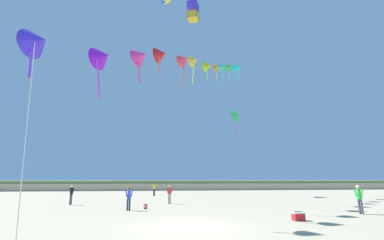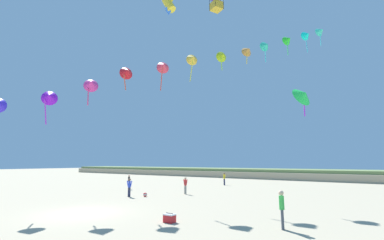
# 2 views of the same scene
# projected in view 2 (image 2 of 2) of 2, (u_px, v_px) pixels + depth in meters

# --- Properties ---
(ground_plane) EXTENTS (240.00, 240.00, 0.00)m
(ground_plane) POSITION_uv_depth(u_px,v_px,m) (83.00, 213.00, 15.53)
(ground_plane) COLOR tan
(dune_ridge) EXTENTS (120.00, 11.11, 1.74)m
(dune_ridge) POSITION_uv_depth(u_px,v_px,m) (282.00, 174.00, 49.34)
(dune_ridge) COLOR tan
(dune_ridge) RESTS_ON ground
(person_near_left) EXTENTS (0.50, 0.39, 1.60)m
(person_near_left) POSITION_uv_depth(u_px,v_px,m) (129.00, 181.00, 29.59)
(person_near_left) COLOR #474C56
(person_near_left) RESTS_ON ground
(person_near_right) EXTENTS (0.56, 0.22, 1.60)m
(person_near_right) POSITION_uv_depth(u_px,v_px,m) (185.00, 184.00, 24.85)
(person_near_right) COLOR gray
(person_near_right) RESTS_ON ground
(person_mid_center) EXTENTS (0.56, 0.22, 1.60)m
(person_mid_center) POSITION_uv_depth(u_px,v_px,m) (129.00, 186.00, 22.95)
(person_mid_center) COLOR #282D4C
(person_mid_center) RESTS_ON ground
(person_far_left) EXTENTS (0.27, 0.60, 1.74)m
(person_far_left) POSITION_uv_depth(u_px,v_px,m) (282.00, 207.00, 11.85)
(person_far_left) COLOR #474C56
(person_far_left) RESTS_ON ground
(person_far_right) EXTENTS (0.55, 0.32, 1.64)m
(person_far_right) POSITION_uv_depth(u_px,v_px,m) (224.00, 178.00, 34.49)
(person_far_right) COLOR #282D4C
(person_far_right) RESTS_ON ground
(kite_banner_string) EXTENTS (17.85, 29.09, 20.03)m
(kite_banner_string) POSITION_uv_depth(u_px,v_px,m) (208.00, 57.00, 24.88)
(kite_banner_string) COLOR #3826E1
(large_kite_low_lead) EXTENTS (1.68, 1.14, 2.41)m
(large_kite_low_lead) POSITION_uv_depth(u_px,v_px,m) (169.00, 4.00, 27.10)
(large_kite_low_lead) COLOR yellow
(large_kite_mid_trail) EXTENTS (2.76, 3.02, 3.75)m
(large_kite_mid_trail) POSITION_uv_depth(u_px,v_px,m) (303.00, 95.00, 29.27)
(large_kite_mid_trail) COLOR #2AED53
(large_kite_high_solo) EXTENTS (1.52, 1.52, 2.23)m
(large_kite_high_solo) POSITION_uv_depth(u_px,v_px,m) (216.00, 1.00, 28.74)
(large_kite_high_solo) COLOR gold
(beach_cooler) EXTENTS (0.58, 0.41, 0.46)m
(beach_cooler) POSITION_uv_depth(u_px,v_px,m) (170.00, 218.00, 13.13)
(beach_cooler) COLOR red
(beach_cooler) RESTS_ON ground
(beach_ball) EXTENTS (0.36, 0.36, 0.36)m
(beach_ball) POSITION_uv_depth(u_px,v_px,m) (145.00, 195.00, 22.93)
(beach_ball) COLOR red
(beach_ball) RESTS_ON ground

